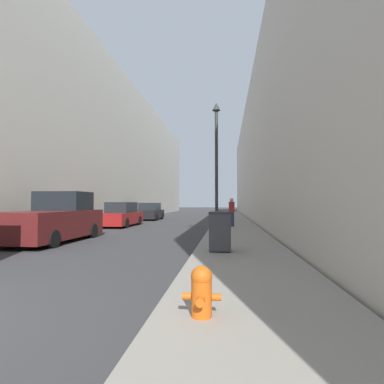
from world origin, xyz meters
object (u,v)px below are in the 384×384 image
trash_bin (220,231)px  pedestrian_on_sidewalk (232,212)px  lamppost (216,160)px  parked_sedan_near (122,215)px  fire_hydrant (202,290)px  parked_sedan_far (150,212)px  pickup_truck (54,220)px

trash_bin → pedestrian_on_sidewalk: bearing=87.0°
trash_bin → lamppost: bearing=93.1°
trash_bin → parked_sedan_near: bearing=122.9°
fire_hydrant → parked_sedan_near: bearing=113.2°
trash_bin → parked_sedan_near: size_ratio=0.25×
trash_bin → parked_sedan_near: (-6.96, 10.75, -0.01)m
fire_hydrant → parked_sedan_far: parked_sedan_far is taller
lamppost → pickup_truck: lamppost is taller
trash_bin → pickup_truck: bearing=158.9°
trash_bin → lamppost: 5.57m
lamppost → pickup_truck: bearing=-162.8°
lamppost → pedestrian_on_sidewalk: bearing=80.9°
pedestrian_on_sidewalk → trash_bin: bearing=-93.0°
parked_sedan_near → fire_hydrant: bearing=-66.8°
trash_bin → fire_hydrant: bearing=-91.4°
lamppost → parked_sedan_far: size_ratio=1.49×
parked_sedan_far → pedestrian_on_sidewalk: (7.49, -8.88, 0.30)m
parked_sedan_far → lamppost: bearing=-63.8°
lamppost → trash_bin: bearing=-86.9°
lamppost → parked_sedan_near: size_ratio=1.30×
pedestrian_on_sidewalk → lamppost: bearing=-99.1°
trash_bin → lamppost: (-0.26, 4.79, 2.83)m
pickup_truck → fire_hydrant: bearing=-49.1°
fire_hydrant → trash_bin: (0.13, 5.22, 0.27)m
fire_hydrant → pickup_truck: 10.48m
fire_hydrant → parked_sedan_near: (-6.83, 15.96, 0.26)m
lamppost → pedestrian_on_sidewalk: lamppost is taller
trash_bin → parked_sedan_near: 12.80m
trash_bin → pedestrian_on_sidewalk: pedestrian_on_sidewalk is taller
fire_hydrant → parked_sedan_far: size_ratio=0.16×
trash_bin → parked_sedan_far: size_ratio=0.29×
fire_hydrant → trash_bin: trash_bin is taller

